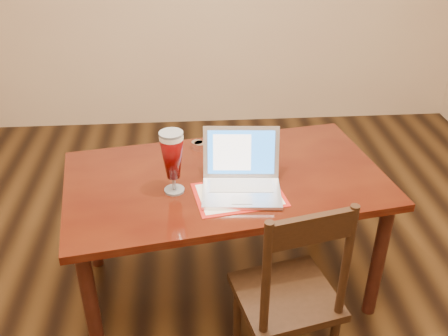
{
  "coord_description": "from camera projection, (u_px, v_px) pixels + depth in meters",
  "views": [
    {
      "loc": [
        -0.17,
        -1.76,
        2.01
      ],
      "look_at": [
        -0.02,
        0.19,
        0.85
      ],
      "focal_mm": 40.0,
      "sensor_mm": 36.0,
      "label": 1
    }
  ],
  "objects": [
    {
      "name": "ground",
      "position": [
        231.0,
        330.0,
        2.54
      ],
      "size": [
        5.0,
        5.0,
        0.0
      ],
      "primitive_type": "plane",
      "color": "black",
      "rests_on": "ground"
    },
    {
      "name": "dining_table",
      "position": [
        224.0,
        190.0,
        2.48
      ],
      "size": [
        1.66,
        1.11,
        1.03
      ],
      "rotation": [
        0.0,
        0.0,
        0.16
      ],
      "color": "#431609",
      "rests_on": "ground"
    },
    {
      "name": "dining_chair",
      "position": [
        290.0,
        296.0,
        2.12
      ],
      "size": [
        0.49,
        0.48,
        0.97
      ],
      "rotation": [
        0.0,
        0.0,
        0.23
      ],
      "color": "black",
      "rests_on": "ground"
    }
  ]
}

